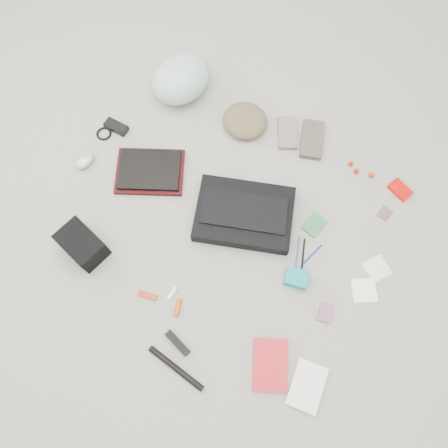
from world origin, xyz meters
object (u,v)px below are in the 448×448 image
at_px(book_red, 270,365).
at_px(camera_bag, 82,245).
at_px(accordion_wallet, 296,278).
at_px(bike_helmet, 181,79).
at_px(laptop, 149,170).
at_px(messenger_bag, 244,214).

bearing_deg(book_red, camera_bag, 151.79).
bearing_deg(accordion_wallet, bike_helmet, 134.20).
relative_size(laptop, bike_helmet, 0.91).
distance_m(camera_bag, book_red, 0.97).
height_order(book_red, accordion_wallet, accordion_wallet).
bearing_deg(book_red, messenger_bag, 101.88).
bearing_deg(accordion_wallet, messenger_bag, 143.40).
bearing_deg(laptop, book_red, -56.37).
relative_size(camera_bag, accordion_wallet, 1.98).
xyz_separation_m(bike_helmet, accordion_wallet, (0.93, -0.67, -0.07)).
bearing_deg(camera_bag, bike_helmet, 107.84).
xyz_separation_m(camera_bag, book_red, (0.97, -0.09, -0.05)).
bearing_deg(messenger_bag, camera_bag, -158.75).
xyz_separation_m(laptop, book_red, (0.89, -0.56, -0.02)).
xyz_separation_m(messenger_bag, accordion_wallet, (0.34, -0.17, -0.01)).
height_order(laptop, camera_bag, camera_bag).
bearing_deg(camera_bag, book_red, 11.53).
bearing_deg(laptop, camera_bag, -122.81).
relative_size(bike_helmet, accordion_wallet, 3.22).
height_order(messenger_bag, laptop, messenger_bag).
bearing_deg(messenger_bag, book_red, -72.46).
height_order(messenger_bag, camera_bag, camera_bag).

